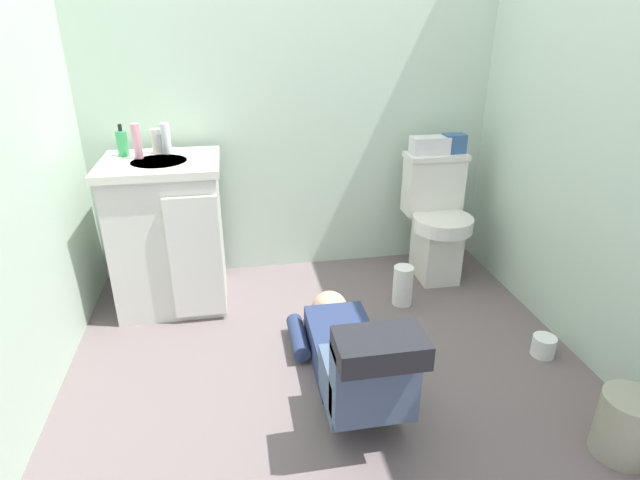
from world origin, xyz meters
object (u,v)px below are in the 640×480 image
at_px(trash_can, 625,426).
at_px(toilet_paper_roll, 543,346).
at_px(toiletry_bag, 454,143).
at_px(soap_dispenser, 122,143).
at_px(faucet, 161,144).
at_px(bottle_white, 156,141).
at_px(tissue_box, 430,145).
at_px(bottle_pink, 137,141).
at_px(toilet, 436,219).
at_px(vanity_cabinet, 169,233).
at_px(person_plumber, 352,355).
at_px(paper_towel_roll, 403,286).
at_px(bottle_clear, 166,139).

relative_size(trash_can, toilet_paper_roll, 2.33).
bearing_deg(toiletry_bag, trash_can, -88.22).
bearing_deg(soap_dispenser, toiletry_bag, 0.62).
bearing_deg(faucet, bottle_white, 140.61).
bearing_deg(tissue_box, bottle_pink, -177.00).
bearing_deg(toiletry_bag, toilet, -139.23).
relative_size(soap_dispenser, trash_can, 0.65).
bearing_deg(toilet_paper_roll, vanity_cabinet, 154.60).
xyz_separation_m(toilet, tissue_box, (-0.05, 0.09, 0.43)).
relative_size(toilet, soap_dispenser, 4.52).
bearing_deg(person_plumber, tissue_box, 56.40).
relative_size(soap_dispenser, toilet_paper_roll, 1.51).
xyz_separation_m(soap_dispenser, trash_can, (1.90, -1.56, -0.76)).
xyz_separation_m(bottle_pink, trash_can, (1.82, -1.50, -0.78)).
bearing_deg(person_plumber, bottle_white, 127.56).
height_order(tissue_box, toilet_paper_roll, tissue_box).
relative_size(soap_dispenser, bottle_pink, 0.93).
bearing_deg(toiletry_bag, faucet, 180.00).
relative_size(toilet, tissue_box, 3.41).
distance_m(bottle_pink, trash_can, 2.48).
distance_m(faucet, bottle_pink, 0.14).
distance_m(soap_dispenser, trash_can, 2.57).
distance_m(vanity_cabinet, trash_can, 2.25).
xyz_separation_m(bottle_pink, toilet_paper_roll, (1.88, -0.90, -0.86)).
xyz_separation_m(soap_dispenser, bottle_white, (0.17, 0.04, -0.00)).
xyz_separation_m(person_plumber, bottle_pink, (-0.91, 0.98, 0.73)).
relative_size(bottle_white, toilet_paper_roll, 1.16).
distance_m(toilet, bottle_pink, 1.75).
distance_m(faucet, paper_towel_roll, 1.52).
height_order(toilet, tissue_box, tissue_box).
relative_size(toilet, paper_towel_roll, 3.27).
distance_m(vanity_cabinet, faucet, 0.47).
distance_m(tissue_box, bottle_clear, 1.48).
relative_size(faucet, tissue_box, 0.45).
height_order(toilet, toilet_paper_roll, toilet).
distance_m(soap_dispenser, bottle_pink, 0.11).
height_order(soap_dispenser, bottle_clear, soap_dispenser).
xyz_separation_m(toilet, bottle_white, (-1.58, 0.11, 0.52)).
bearing_deg(bottle_pink, tissue_box, 3.00).
xyz_separation_m(vanity_cabinet, paper_towel_roll, (1.25, -0.26, -0.30)).
height_order(vanity_cabinet, toilet_paper_roll, vanity_cabinet).
bearing_deg(bottle_clear, bottle_pink, -151.81).
height_order(bottle_white, toilet_paper_roll, bottle_white).
relative_size(vanity_cabinet, toilet_paper_roll, 7.45).
height_order(toilet, vanity_cabinet, vanity_cabinet).
distance_m(tissue_box, toilet_paper_roll, 1.26).
xyz_separation_m(toilet, soap_dispenser, (-1.75, 0.07, 0.52)).
height_order(faucet, toilet_paper_roll, faucet).
relative_size(vanity_cabinet, soap_dispenser, 4.94).
xyz_separation_m(person_plumber, paper_towel_roll, (0.45, 0.65, -0.06)).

